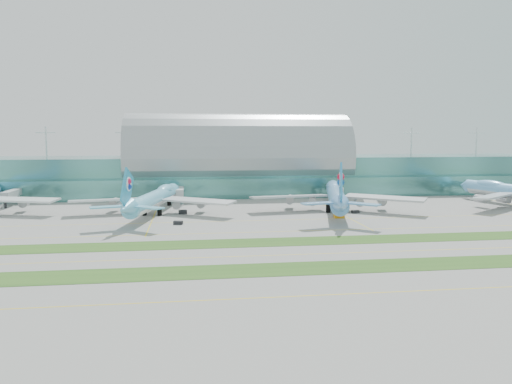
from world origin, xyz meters
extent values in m
plane|color=gray|center=(0.00, 0.00, 0.00)|extent=(700.00, 700.00, 0.00)
cube|color=#3D7A75|center=(0.00, 130.00, 10.00)|extent=(340.00, 42.00, 20.00)
cube|color=#3D7A75|center=(0.00, 106.00, 5.00)|extent=(340.00, 8.00, 10.00)
ellipsoid|color=#9EA5A8|center=(0.00, 130.00, 20.00)|extent=(340.00, 46.20, 16.17)
cylinder|color=white|center=(0.00, 130.00, 28.00)|extent=(0.80, 0.80, 16.00)
cube|color=#B2B7B7|center=(-106.00, 95.00, 5.50)|extent=(3.50, 22.00, 3.00)
cylinder|color=black|center=(-106.00, 85.00, 2.00)|extent=(1.00, 1.00, 4.00)
cube|color=#B2B7B7|center=(-31.00, 95.00, 5.50)|extent=(3.50, 22.00, 3.00)
cylinder|color=black|center=(-31.00, 85.00, 2.00)|extent=(1.00, 1.00, 4.00)
cube|color=#B2B7B7|center=(44.00, 95.00, 5.50)|extent=(3.50, 22.00, 3.00)
cylinder|color=black|center=(44.00, 85.00, 2.00)|extent=(1.00, 1.00, 4.00)
cube|color=#B2B7B7|center=(119.00, 95.00, 5.50)|extent=(3.50, 22.00, 3.00)
cylinder|color=black|center=(119.00, 85.00, 2.00)|extent=(1.00, 1.00, 4.00)
cube|color=#2D591E|center=(0.00, -28.00, 0.04)|extent=(420.00, 12.00, 0.08)
cube|color=#2D591E|center=(0.00, 2.00, 0.04)|extent=(420.00, 12.00, 0.08)
cube|color=yellow|center=(0.00, -48.00, 0.01)|extent=(420.00, 0.35, 0.01)
cube|color=yellow|center=(0.00, -14.00, 0.01)|extent=(420.00, 0.35, 0.01)
cube|color=yellow|center=(0.00, 18.00, 0.01)|extent=(420.00, 0.35, 0.01)
cube|color=yellow|center=(0.00, 40.00, 0.01)|extent=(420.00, 0.35, 0.01)
cube|color=white|center=(-94.19, 66.24, 6.08)|extent=(32.93, 17.25, 1.30)
cylinder|color=gray|center=(-99.43, 71.60, 3.84)|extent=(4.08, 6.13, 3.63)
cylinder|color=#6CCAEF|center=(-40.61, 61.31, 6.21)|extent=(18.90, 63.10, 6.31)
ellipsoid|color=#6CCAEF|center=(-37.05, 78.62, 7.95)|extent=(9.74, 20.01, 4.50)
cone|color=#6CCAEF|center=(-33.75, 94.62, 6.21)|extent=(7.21, 6.26, 6.31)
cone|color=#6CCAEF|center=(-47.79, 26.40, 7.43)|extent=(7.72, 10.18, 6.00)
cube|color=silver|center=(-58.97, 63.01, 5.80)|extent=(31.43, 13.04, 1.24)
cylinder|color=gray|center=(-53.37, 67.47, 3.67)|extent=(4.52, 6.18, 3.46)
cube|color=silver|center=(-23.07, 55.62, 5.80)|extent=(29.68, 23.30, 1.24)
cylinder|color=gray|center=(-26.45, 61.93, 3.67)|extent=(4.52, 6.18, 3.46)
cube|color=#2E9ACC|center=(-47.38, 28.40, 13.85)|extent=(3.29, 13.23, 14.68)
cylinder|color=white|center=(-47.17, 29.40, 15.37)|extent=(1.88, 4.97, 4.89)
cylinder|color=black|center=(-35.77, 84.80, 1.53)|extent=(1.83, 1.83, 3.05)
cylinder|color=black|center=(-44.42, 57.94, 1.53)|extent=(1.83, 1.83, 3.05)
cylinder|color=black|center=(-38.44, 56.70, 1.53)|extent=(1.83, 1.83, 3.05)
cylinder|color=#64A1DC|center=(34.28, 58.31, 6.62)|extent=(23.25, 66.85, 6.73)
ellipsoid|color=#64A1DC|center=(38.96, 76.56, 8.47)|extent=(11.28, 21.40, 4.79)
cone|color=#64A1DC|center=(43.29, 93.42, 6.62)|extent=(7.87, 6.93, 6.73)
cone|color=#64A1DC|center=(24.83, 21.51, 7.92)|extent=(8.62, 11.05, 6.39)
cube|color=#B8BCBE|center=(14.81, 61.06, 6.19)|extent=(33.36, 12.41, 1.33)
cylinder|color=#94979C|center=(21.00, 65.53, 3.91)|extent=(5.06, 6.70, 3.69)
cube|color=#B8BCBE|center=(52.66, 51.35, 6.19)|extent=(31.06, 25.90, 1.33)
cylinder|color=#94979C|center=(49.39, 58.24, 3.91)|extent=(5.06, 6.70, 3.69)
cube|color=#3195DA|center=(25.37, 23.62, 14.76)|extent=(4.18, 13.98, 15.65)
cylinder|color=white|center=(25.64, 24.67, 16.39)|extent=(2.24, 5.29, 5.21)
cylinder|color=black|center=(40.63, 83.08, 1.63)|extent=(1.95, 1.95, 3.26)
cylinder|color=black|center=(30.04, 54.91, 1.63)|extent=(1.95, 1.95, 3.26)
cylinder|color=black|center=(36.35, 53.29, 1.63)|extent=(1.95, 1.95, 3.26)
ellipsoid|color=#6EB9F3|center=(116.16, 77.18, 8.08)|extent=(10.51, 20.40, 4.57)
cone|color=#6EB9F3|center=(112.26, 93.33, 6.32)|extent=(7.46, 6.54, 6.42)
cube|color=silver|center=(102.74, 53.32, 5.90)|extent=(29.81, 24.41, 1.26)
cylinder|color=#919499|center=(105.96, 59.85, 3.73)|extent=(4.76, 6.36, 3.52)
cylinder|color=black|center=(114.65, 83.42, 1.55)|extent=(1.86, 1.86, 3.11)
cube|color=black|center=(-30.75, 35.54, 0.66)|extent=(3.56, 2.44, 1.31)
cube|color=black|center=(-29.37, 59.55, 0.80)|extent=(3.45, 2.36, 1.60)
cube|color=orange|center=(30.61, 41.79, 0.78)|extent=(3.92, 2.19, 1.56)
cube|color=black|center=(40.54, 51.66, 0.61)|extent=(3.24, 1.88, 1.22)
camera|label=1|loc=(-26.66, -142.31, 32.11)|focal=35.00mm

